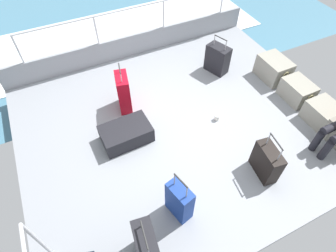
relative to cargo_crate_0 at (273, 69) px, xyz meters
The scene contains 14 objects.
ground_plane 2.15m from the cargo_crate_0, 81.91° to the right, with size 4.40×5.20×0.06m, color gray.
gunwale_port 2.82m from the cargo_crate_0, 131.52° to the right, with size 0.06×5.20×0.45m, color gray.
railing_port 2.88m from the cargo_crate_0, 131.52° to the right, with size 0.04×4.20×1.02m.
sea_wake 3.96m from the cargo_crate_0, 147.38° to the right, with size 12.00×12.00×0.01m.
cargo_crate_0 is the anchor object (origin of this frame).
cargo_crate_1 0.65m from the cargo_crate_0, ahead, with size 0.57×0.40×0.35m.
cargo_crate_2 1.30m from the cargo_crate_0, ahead, with size 0.64×0.45×0.35m.
suitcase_0 2.87m from the cargo_crate_0, 99.57° to the right, with size 0.44×0.28×0.85m.
suitcase_1 3.06m from the cargo_crate_0, 86.01° to the right, with size 0.51×0.78×0.28m.
suitcase_2 1.07m from the cargo_crate_0, 127.07° to the right, with size 0.50×0.39×0.74m.
suitcase_3 2.21m from the cargo_crate_0, 42.47° to the right, with size 0.47×0.26×0.74m.
suitcase_5 3.30m from the cargo_crate_0, 60.25° to the right, with size 0.38×0.26×0.82m.
suitcase_6 3.97m from the cargo_crate_0, 60.11° to the right, with size 0.48×0.28×0.76m.
paper_cup 1.62m from the cargo_crate_0, 72.64° to the right, with size 0.08×0.08×0.10m, color white.
Camera 1 is at (2.61, -1.52, 3.52)m, focal length 29.56 mm.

